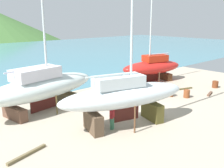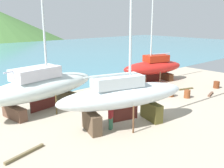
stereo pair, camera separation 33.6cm
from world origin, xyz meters
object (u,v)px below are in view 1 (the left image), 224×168
barrel_tipped_right (215,84)px  barrel_rust_mid (171,92)px  sailboat_small_center (152,67)px  barrel_rust_far (187,94)px  sailboat_far_slipway (124,95)px  sailboat_mid_port (42,86)px  worker (112,118)px

barrel_tipped_right → barrel_rust_mid: (-6.57, 1.48, 0.02)m
sailboat_small_center → barrel_rust_far: (-2.80, -6.65, -1.43)m
sailboat_far_slipway → barrel_rust_far: bearing=19.4°
barrel_tipped_right → barrel_rust_far: barrel_rust_far is taller
barrel_tipped_right → barrel_rust_mid: size_ratio=0.96×
sailboat_far_slipway → barrel_rust_far: (9.42, 0.57, -1.90)m
sailboat_small_center → barrel_rust_mid: (-3.63, -5.32, -1.43)m
sailboat_mid_port → barrel_tipped_right: (17.96, -6.57, -1.71)m
sailboat_mid_port → barrel_rust_mid: sailboat_mid_port is taller
barrel_tipped_right → worker: bearing=-178.8°
sailboat_far_slipway → sailboat_small_center: sailboat_far_slipway is taller
sailboat_small_center → barrel_rust_mid: sailboat_small_center is taller
sailboat_mid_port → barrel_rust_mid: 12.59m
barrel_rust_far → sailboat_far_slipway: bearing=-176.6°
sailboat_small_center → barrel_rust_mid: size_ratio=15.96×
sailboat_far_slipway → barrel_tipped_right: 15.28m
barrel_tipped_right → sailboat_mid_port: bearing=159.9°
sailboat_mid_port → barrel_rust_far: sailboat_mid_port is taller
sailboat_small_center → worker: sailboat_small_center is taller
barrel_tipped_right → barrel_rust_mid: bearing=167.3°
sailboat_mid_port → worker: (1.71, -6.89, -1.22)m
worker → barrel_rust_far: worker is taller
sailboat_small_center → barrel_rust_far: bearing=82.2°
sailboat_small_center → sailboat_mid_port: bearing=15.9°
sailboat_mid_port → worker: sailboat_mid_port is taller
sailboat_mid_port → barrel_rust_far: (12.22, -6.41, -1.70)m
barrel_rust_mid → sailboat_far_slipway: bearing=-167.6°
worker → barrel_rust_far: bearing=64.2°
worker → barrel_rust_far: 10.53m
worker → barrel_tipped_right: (16.25, 0.33, -0.49)m
sailboat_mid_port → barrel_rust_mid: size_ratio=21.25×
sailboat_mid_port → sailboat_far_slipway: size_ratio=0.99×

